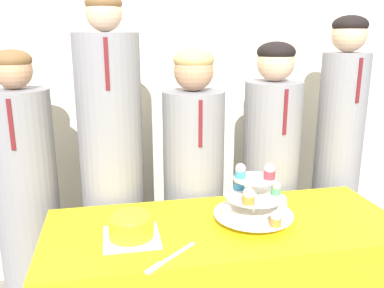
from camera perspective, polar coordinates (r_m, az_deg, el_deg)
wall_back at (r=2.46m, az=-1.41°, el=12.29°), size 9.00×0.06×2.70m
round_cake at (r=1.56m, az=-8.56°, el=-11.15°), size 0.21×0.21×0.11m
cake_knife at (r=1.43m, az=-4.00°, el=-16.21°), size 0.20×0.18×0.01m
cupcake_stand at (r=1.67m, az=8.67°, el=-7.52°), size 0.32×0.32×0.26m
student_0 at (r=2.13m, az=-21.98°, el=-8.31°), size 0.29×0.30×1.41m
student_1 at (r=2.05m, az=-11.04°, el=-4.92°), size 0.30×0.31×1.65m
student_2 at (r=2.13m, az=0.22°, el=-7.11°), size 0.31×0.31×1.41m
student_3 at (r=2.23m, az=10.78°, el=-5.73°), size 0.29×0.30×1.44m
student_4 at (r=2.38m, az=19.62°, el=-3.06°), size 0.25×0.25×1.57m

